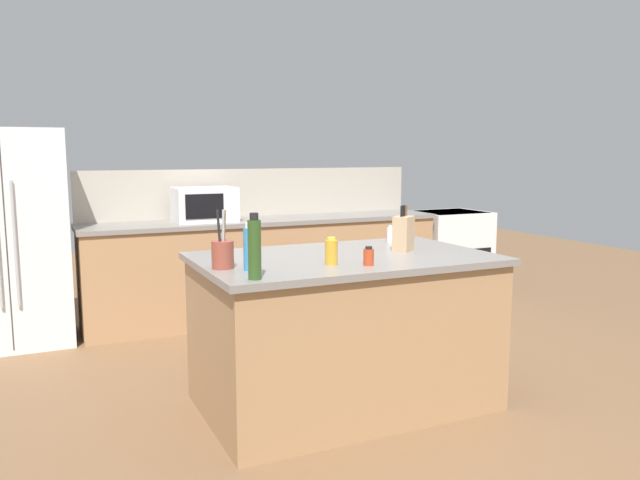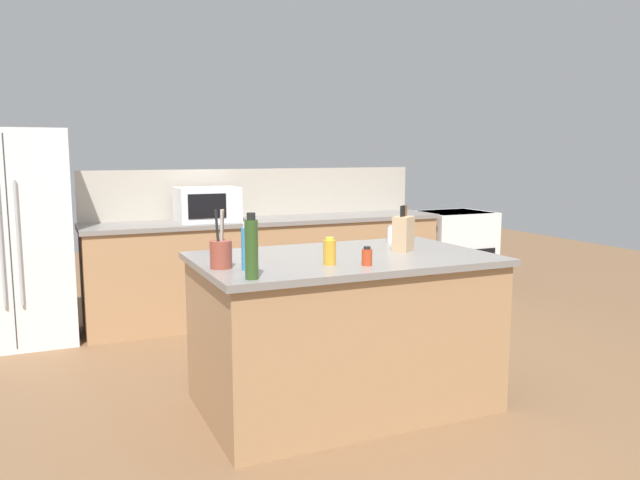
% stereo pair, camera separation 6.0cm
% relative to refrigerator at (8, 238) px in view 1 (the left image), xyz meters
% --- Properties ---
extents(ground_plane, '(14.00, 14.00, 0.00)m').
position_rel_refrigerator_xyz_m(ground_plane, '(1.89, -2.25, -0.87)').
color(ground_plane, brown).
extents(back_counter_run, '(3.40, 0.66, 0.94)m').
position_rel_refrigerator_xyz_m(back_counter_run, '(2.19, -0.05, -0.40)').
color(back_counter_run, '#A87C54').
rests_on(back_counter_run, ground_plane).
extents(wall_backsplash, '(3.36, 0.03, 0.46)m').
position_rel_refrigerator_xyz_m(wall_backsplash, '(2.19, 0.27, 0.30)').
color(wall_backsplash, '#B2A899').
rests_on(wall_backsplash, back_counter_run).
extents(kitchen_island, '(1.77, 1.11, 0.94)m').
position_rel_refrigerator_xyz_m(kitchen_island, '(1.89, -2.25, -0.40)').
color(kitchen_island, '#A87C54').
rests_on(kitchen_island, ground_plane).
extents(refrigerator, '(0.91, 0.75, 1.75)m').
position_rel_refrigerator_xyz_m(refrigerator, '(0.00, 0.00, 0.00)').
color(refrigerator, white).
rests_on(refrigerator, ground_plane).
extents(range_oven, '(0.76, 0.65, 0.92)m').
position_rel_refrigerator_xyz_m(range_oven, '(4.32, -0.05, -0.41)').
color(range_oven, white).
rests_on(range_oven, ground_plane).
extents(microwave, '(0.54, 0.39, 0.31)m').
position_rel_refrigerator_xyz_m(microwave, '(1.61, -0.05, 0.22)').
color(microwave, white).
rests_on(microwave, back_counter_run).
extents(knife_block, '(0.16, 0.16, 0.29)m').
position_rel_refrigerator_xyz_m(knife_block, '(2.32, -2.24, 0.18)').
color(knife_block, tan).
rests_on(knife_block, kitchen_island).
extents(utensil_crock, '(0.12, 0.12, 0.32)m').
position_rel_refrigerator_xyz_m(utensil_crock, '(1.11, -2.35, 0.15)').
color(utensil_crock, brown).
rests_on(utensil_crock, kitchen_island).
extents(salt_shaker, '(0.05, 0.05, 0.12)m').
position_rel_refrigerator_xyz_m(salt_shaker, '(2.43, -1.90, 0.12)').
color(salt_shaker, silver).
rests_on(salt_shaker, kitchen_island).
extents(honey_jar, '(0.07, 0.07, 0.15)m').
position_rel_refrigerator_xyz_m(honey_jar, '(1.69, -2.49, 0.14)').
color(honey_jar, gold).
rests_on(honey_jar, kitchen_island).
extents(olive_oil_bottle, '(0.07, 0.07, 0.33)m').
position_rel_refrigerator_xyz_m(olive_oil_bottle, '(1.17, -2.70, 0.22)').
color(olive_oil_bottle, '#2D4C1E').
rests_on(olive_oil_bottle, kitchen_island).
extents(dish_soap_bottle, '(0.06, 0.06, 0.25)m').
position_rel_refrigerator_xyz_m(dish_soap_bottle, '(1.22, -2.46, 0.19)').
color(dish_soap_bottle, '#3384BC').
rests_on(dish_soap_bottle, kitchen_island).
extents(spice_jar_paprika, '(0.06, 0.06, 0.11)m').
position_rel_refrigerator_xyz_m(spice_jar_paprika, '(1.87, -2.60, 0.12)').
color(spice_jar_paprika, '#B73D1E').
rests_on(spice_jar_paprika, kitchen_island).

